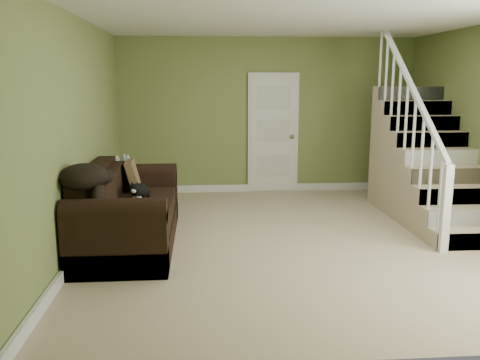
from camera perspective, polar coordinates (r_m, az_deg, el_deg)
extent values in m
cube|color=tan|center=(6.26, 6.25, -6.54)|extent=(5.00, 5.50, 0.01)
cube|color=white|center=(6.01, 6.80, 17.82)|extent=(5.00, 5.50, 0.01)
cube|color=olive|center=(8.70, 3.07, 7.21)|extent=(5.00, 0.04, 2.60)
cube|color=olive|center=(3.36, 15.38, 0.58)|extent=(5.00, 0.04, 2.60)
cube|color=olive|center=(6.04, -17.56, 4.99)|extent=(0.04, 5.50, 2.60)
cube|color=white|center=(8.84, 3.01, -0.85)|extent=(5.00, 0.04, 0.12)
cube|color=white|center=(6.28, -16.63, -6.32)|extent=(0.04, 5.50, 0.12)
cube|color=white|center=(8.70, 3.74, 5.29)|extent=(0.86, 0.05, 2.02)
cube|color=white|center=(8.69, 3.76, 5.21)|extent=(0.78, 0.04, 1.96)
sphere|color=olive|center=(8.70, 5.89, 4.85)|extent=(0.07, 0.07, 0.07)
cube|color=tan|center=(6.49, 24.80, -5.96)|extent=(1.00, 0.27, 0.20)
cylinder|color=white|center=(6.15, 21.55, -1.31)|extent=(0.04, 0.04, 0.90)
cube|color=tan|center=(6.69, 23.75, -4.49)|extent=(1.00, 0.27, 0.40)
cylinder|color=white|center=(6.35, 20.63, 0.97)|extent=(0.04, 0.04, 0.90)
cube|color=tan|center=(6.90, 22.77, -3.11)|extent=(1.00, 0.27, 0.60)
cylinder|color=white|center=(6.56, 19.76, 3.10)|extent=(0.04, 0.04, 0.90)
cube|color=tan|center=(7.11, 21.85, -1.80)|extent=(1.00, 0.27, 0.80)
cylinder|color=white|center=(6.79, 18.95, 5.10)|extent=(0.04, 0.04, 0.90)
cube|color=tan|center=(7.32, 20.98, -0.58)|extent=(1.00, 0.27, 1.00)
cylinder|color=white|center=(7.02, 18.18, 6.97)|extent=(0.04, 0.04, 0.90)
cube|color=tan|center=(7.55, 20.17, 0.58)|extent=(1.00, 0.27, 1.20)
cylinder|color=white|center=(7.26, 17.46, 8.71)|extent=(0.04, 0.04, 0.90)
cube|color=tan|center=(7.77, 19.40, 1.67)|extent=(1.00, 0.27, 1.40)
cylinder|color=white|center=(7.51, 16.78, 10.34)|extent=(0.04, 0.04, 0.90)
cube|color=tan|center=(8.00, 18.68, 2.70)|extent=(1.00, 0.27, 1.60)
cylinder|color=white|center=(7.76, 16.14, 11.87)|extent=(0.04, 0.04, 0.90)
cube|color=tan|center=(8.24, 17.99, 3.67)|extent=(1.00, 0.27, 1.80)
cylinder|color=white|center=(8.02, 15.53, 13.29)|extent=(0.04, 0.04, 0.90)
cube|color=white|center=(6.05, 22.08, -3.02)|extent=(0.09, 0.09, 1.00)
cube|color=white|center=(7.01, 18.41, 10.64)|extent=(0.06, 2.46, 1.84)
cube|color=black|center=(6.13, -12.15, -5.81)|extent=(1.00, 2.32, 0.26)
cube|color=black|center=(6.05, -11.25, -3.56)|extent=(0.76, 1.75, 0.23)
cube|color=black|center=(5.11, -13.75, -7.05)|extent=(1.00, 0.26, 0.65)
cube|color=black|center=(7.07, -11.13, -1.87)|extent=(1.00, 0.26, 0.65)
cylinder|color=black|center=(5.01, -13.92, -3.50)|extent=(1.00, 0.26, 0.26)
cylinder|color=black|center=(7.01, -11.23, 0.73)|extent=(1.00, 0.26, 0.26)
cube|color=black|center=(6.09, -16.02, -1.71)|extent=(0.21, 1.79, 0.66)
cube|color=black|center=(6.04, -14.54, -0.91)|extent=(0.15, 1.73, 0.37)
cube|color=black|center=(7.67, -12.83, -1.15)|extent=(0.62, 0.62, 0.59)
cylinder|color=silver|center=(7.55, -13.62, 1.69)|extent=(0.06, 0.06, 0.20)
cylinder|color=#285C9E|center=(7.55, -13.62, 1.69)|extent=(0.07, 0.07, 0.05)
cylinder|color=white|center=(7.54, -13.66, 2.56)|extent=(0.03, 0.03, 0.03)
cylinder|color=silver|center=(7.57, -12.46, 1.76)|extent=(0.06, 0.06, 0.20)
cylinder|color=#285C9E|center=(7.57, -12.46, 1.76)|extent=(0.07, 0.07, 0.05)
cylinder|color=white|center=(7.55, -12.50, 2.62)|extent=(0.03, 0.03, 0.03)
cylinder|color=silver|center=(7.70, -12.85, 1.90)|extent=(0.06, 0.06, 0.20)
cylinder|color=#285C9E|center=(7.70, -12.85, 1.90)|extent=(0.07, 0.07, 0.05)
cylinder|color=white|center=(7.68, -12.89, 2.74)|extent=(0.03, 0.03, 0.03)
ellipsoid|color=black|center=(6.27, -11.23, -1.16)|extent=(0.24, 0.35, 0.17)
ellipsoid|color=white|center=(6.20, -11.30, -1.58)|extent=(0.13, 0.15, 0.09)
sphere|color=black|center=(6.10, -11.43, -0.94)|extent=(0.14, 0.14, 0.12)
ellipsoid|color=white|center=(6.05, -11.48, -1.22)|extent=(0.07, 0.06, 0.05)
cone|color=black|center=(6.10, -11.74, -0.37)|extent=(0.05, 0.05, 0.05)
cone|color=black|center=(6.09, -11.14, -0.36)|extent=(0.05, 0.05, 0.05)
cylinder|color=black|center=(6.39, -10.33, -1.49)|extent=(0.05, 0.24, 0.03)
ellipsoid|color=gold|center=(5.67, -11.56, -3.07)|extent=(0.14, 0.19, 0.05)
cube|color=#482C1C|center=(6.64, -11.91, 0.51)|extent=(0.21, 0.40, 0.41)
ellipsoid|color=black|center=(5.30, -17.23, 0.37)|extent=(0.63, 0.72, 0.25)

